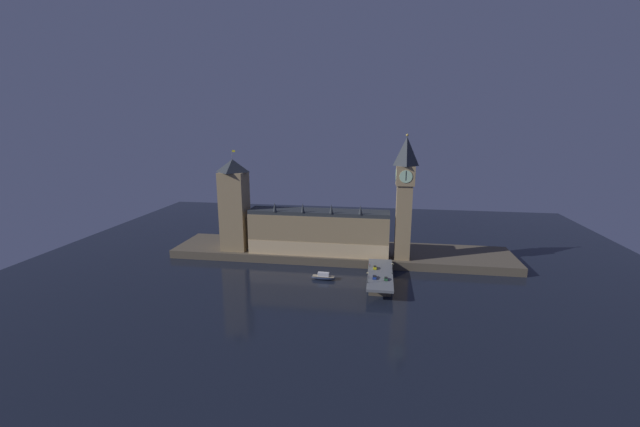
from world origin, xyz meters
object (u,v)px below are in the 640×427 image
Objects in this scene: victoria_tower at (234,205)px; street_lamp_near at (368,276)px; car_northbound_trail at (375,277)px; pedestrian_far_rail at (370,265)px; car_northbound_lead at (375,267)px; clock_tower at (404,194)px; car_southbound_lead at (386,279)px; street_lamp_mid at (392,267)px; pedestrian_near_rail at (369,277)px; boat_upstream at (323,277)px.

victoria_tower is 10.95× the size of street_lamp_near.
street_lamp_near is (-3.37, -6.83, 3.07)m from car_northbound_trail.
car_northbound_lead is at bearing -45.12° from pedestrian_far_rail.
car_northbound_lead reaches higher than car_northbound_trail.
car_northbound_lead is 14.18m from car_northbound_trail.
pedestrian_far_rail is 0.31× the size of street_lamp_near.
clock_tower is 60.56m from street_lamp_near.
clock_tower is 56.52m from car_northbound_trail.
car_northbound_trail is (0.00, -14.18, -0.09)m from car_northbound_lead.
street_lamp_mid is (3.37, 9.16, 3.20)m from car_southbound_lead.
car_southbound_lead is (97.76, -43.67, -27.52)m from victoria_tower.
victoria_tower reaches higher than pedestrian_near_rail.
clock_tower reaches higher than boat_upstream.
clock_tower is 47.25m from pedestrian_far_rail.
victoria_tower is 35.78× the size of pedestrian_far_rail.
car_southbound_lead is at bearing -24.07° from victoria_tower.
car_northbound_lead is at bearing -17.07° from victoria_tower.
pedestrian_near_rail reaches higher than boat_upstream.
clock_tower is 68.58m from boat_upstream.
pedestrian_far_rail is at bearing 99.80° from car_northbound_trail.
pedestrian_far_rail is (-8.90, 18.44, 0.31)m from car_southbound_lead.
street_lamp_mid reaches higher than pedestrian_far_rail.
victoria_tower is at bearing 154.11° from pedestrian_near_rail.
street_lamp_near is 0.96× the size of street_lamp_mid.
pedestrian_near_rail is 0.28× the size of street_lamp_mid.
car_northbound_lead is 0.70× the size of street_lamp_mid.
car_northbound_trail is at bearing -80.20° from pedestrian_far_rail.
car_northbound_trail is at bearing 63.78° from street_lamp_near.
victoria_tower is 37.26× the size of pedestrian_near_rail.
car_northbound_lead is 4.21m from pedestrian_far_rail.
victoria_tower reaches higher than car_northbound_trail.
clock_tower is 57.75m from pedestrian_near_rail.
street_lamp_mid is at bearing -18.84° from victoria_tower.
victoria_tower is 110.55m from car_southbound_lead.
car_northbound_trail is (91.83, -42.39, -27.52)m from victoria_tower.
pedestrian_far_rail is at bearing 142.90° from street_lamp_mid.
victoria_tower is 13.70× the size of car_northbound_trail.
victoria_tower is at bearing 178.15° from clock_tower.
car_northbound_lead is at bearing 8.00° from boat_upstream.
street_lamp_mid is at bearing 35.15° from pedestrian_near_rail.
car_northbound_trail is (-15.82, -38.91, -37.82)m from clock_tower.
car_southbound_lead is at bearing 30.87° from street_lamp_near.
car_northbound_trail is 12.61m from street_lamp_mid.
victoria_tower is 15.94× the size of car_southbound_lead.
pedestrian_far_rail is (0.00, 17.91, 0.04)m from pedestrian_near_rail.
pedestrian_far_rail reaches higher than boat_upstream.
street_lamp_near is (88.47, -49.22, -24.46)m from victoria_tower.
street_lamp_near is at bearing -116.22° from car_northbound_trail.
street_lamp_near reaches higher than car_northbound_trail.
clock_tower reaches higher than pedestrian_near_rail.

